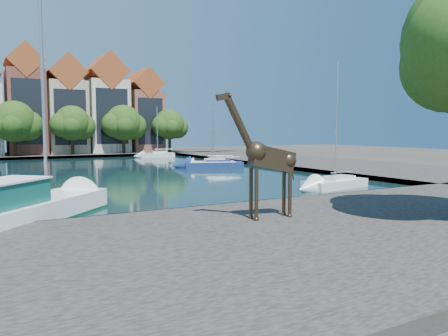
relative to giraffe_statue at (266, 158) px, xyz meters
The scene contains 19 objects.
ground 5.22m from the giraffe_statue, 93.30° to the left, with size 160.00×160.00×0.00m, color #38332B.
water_basin 28.36m from the giraffe_statue, 90.49° to the left, with size 38.00×50.00×0.08m, color black.
near_quay 4.01m from the giraffe_statue, 94.91° to the right, with size 50.00×14.00×0.50m, color #47413D.
far_quay 60.26m from the giraffe_statue, 90.23° to the left, with size 60.00×16.00×0.50m, color #47413D.
right_quay 37.63m from the giraffe_statue, 48.71° to the left, with size 14.00×52.00×0.50m, color #47413D.
townhouse_center 60.55m from the giraffe_statue, 94.03° to the left, with size 5.44×9.18×16.93m.
townhouse_east_inner 60.38m from the giraffe_statue, 88.33° to the left, with size 5.94×9.18×15.79m.
townhouse_east_mid 60.95m from the giraffe_statue, 82.19° to the left, with size 6.43×9.18×16.65m.
townhouse_east_end 62.09m from the giraffe_statue, 76.22° to the left, with size 5.44×9.18×14.43m.
far_tree_mid_west 55.07m from the giraffe_statue, 96.40° to the left, with size 7.80×6.00×8.00m.
far_tree_mid_east 54.75m from the giraffe_statue, 88.06° to the left, with size 7.02×5.40×7.52m.
far_tree_east 55.61m from the giraffe_statue, 79.77° to the left, with size 7.54×5.80×7.84m.
far_tree_far_east 57.56m from the giraffe_statue, 71.92° to the left, with size 6.76×5.20×7.36m.
giraffe_statue is the anchor object (origin of this frame).
motorsailer 10.90m from the giraffe_statue, 145.99° to the left, with size 7.98×8.30×10.72m.
sailboat_right_a 14.55m from the giraffe_statue, 34.85° to the left, with size 5.65×2.76×9.06m.
sailboat_right_b 30.45m from the giraffe_statue, 66.37° to the left, with size 6.80×4.39×10.35m.
sailboat_right_c 30.38m from the giraffe_statue, 66.81° to the left, with size 5.39×3.24×9.57m.
sailboat_right_d 49.82m from the giraffe_statue, 74.80° to the left, with size 5.36×2.85×7.75m.
Camera 1 is at (-10.36, -19.50, 4.29)m, focal length 35.00 mm.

